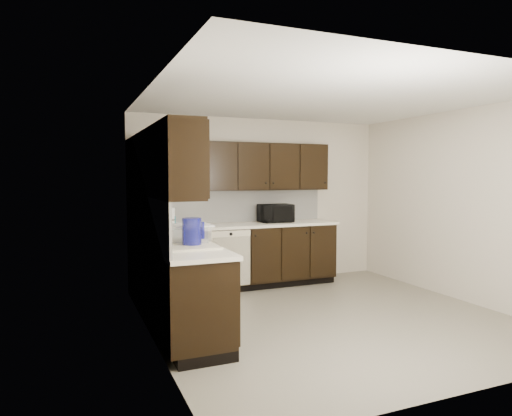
{
  "coord_description": "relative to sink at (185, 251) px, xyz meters",
  "views": [
    {
      "loc": [
        -2.76,
        -4.45,
        1.63
      ],
      "look_at": [
        -0.66,
        0.6,
        1.25
      ],
      "focal_mm": 32.0,
      "sensor_mm": 36.0,
      "label": 1
    }
  ],
  "objects": [
    {
      "name": "soap_bottle_a",
      "position": [
        0.14,
        0.2,
        0.15
      ],
      "size": [
        0.1,
        0.1,
        0.18
      ],
      "primitive_type": "imported",
      "rotation": [
        0.0,
        0.0,
        0.24
      ],
      "color": "gray",
      "rests_on": "countertop"
    },
    {
      "name": "teal_tumbler",
      "position": [
        0.17,
        1.36,
        0.15
      ],
      "size": [
        0.09,
        0.09,
        0.18
      ],
      "primitive_type": "cylinder",
      "rotation": [
        0.0,
        0.0,
        0.08
      ],
      "color": "#0B687B",
      "rests_on": "countertop"
    },
    {
      "name": "countertop",
      "position": [
        0.67,
        1.12,
        0.04
      ],
      "size": [
        3.03,
        2.83,
        0.04
      ],
      "color": "white",
      "rests_on": "lower_cabinets"
    },
    {
      "name": "paper_towel_roll",
      "position": [
        0.14,
        1.36,
        0.2
      ],
      "size": [
        0.17,
        0.17,
        0.29
      ],
      "primitive_type": "cylinder",
      "rotation": [
        0.0,
        0.0,
        0.42
      ],
      "color": "silver",
      "rests_on": "countertop"
    },
    {
      "name": "lower_cabinets",
      "position": [
        0.67,
        1.12,
        -0.47
      ],
      "size": [
        3.0,
        2.8,
        0.9
      ],
      "color": "black",
      "rests_on": "floor"
    },
    {
      "name": "soap_bottle_b",
      "position": [
        -0.2,
        0.3,
        0.18
      ],
      "size": [
        0.12,
        0.12,
        0.25
      ],
      "primitive_type": "imported",
      "rotation": [
        0.0,
        0.0,
        -0.39
      ],
      "color": "gray",
      "rests_on": "countertop"
    },
    {
      "name": "microwave",
      "position": [
        1.81,
        1.73,
        0.19
      ],
      "size": [
        0.5,
        0.35,
        0.27
      ],
      "primitive_type": "imported",
      "rotation": [
        0.0,
        0.0,
        -0.04
      ],
      "color": "black",
      "rests_on": "countertop"
    },
    {
      "name": "wall_back",
      "position": [
        1.68,
        2.01,
        0.37
      ],
      "size": [
        4.0,
        0.02,
        2.5
      ],
      "primitive_type": "cube",
      "color": "beige",
      "rests_on": "floor"
    },
    {
      "name": "sink",
      "position": [
        0.0,
        0.0,
        0.0
      ],
      "size": [
        0.54,
        0.82,
        0.42
      ],
      "color": "beige",
      "rests_on": "countertop"
    },
    {
      "name": "upper_cabinets",
      "position": [
        0.58,
        1.22,
        0.89
      ],
      "size": [
        3.0,
        2.8,
        0.7
      ],
      "color": "black",
      "rests_on": "wall_back"
    },
    {
      "name": "floor",
      "position": [
        1.68,
        0.01,
        -0.88
      ],
      "size": [
        4.0,
        4.0,
        0.0
      ],
      "primitive_type": "plane",
      "color": "gray",
      "rests_on": "ground"
    },
    {
      "name": "toaster_oven",
      "position": [
        0.03,
        1.75,
        0.18
      ],
      "size": [
        0.47,
        0.4,
        0.25
      ],
      "primitive_type": "cube",
      "rotation": [
        0.0,
        0.0,
        -0.31
      ],
      "color": "silver",
      "rests_on": "countertop"
    },
    {
      "name": "backsplash",
      "position": [
        0.46,
        1.33,
        0.3
      ],
      "size": [
        3.0,
        2.8,
        0.48
      ],
      "color": "white",
      "rests_on": "countertop"
    },
    {
      "name": "ceiling",
      "position": [
        1.68,
        0.01,
        1.62
      ],
      "size": [
        4.0,
        4.0,
        0.0
      ],
      "primitive_type": "plane",
      "rotation": [
        3.14,
        0.0,
        0.0
      ],
      "color": "white",
      "rests_on": "wall_back"
    },
    {
      "name": "wall_front",
      "position": [
        1.68,
        -1.99,
        0.37
      ],
      "size": [
        4.0,
        0.02,
        2.5
      ],
      "primitive_type": "cube",
      "color": "beige",
      "rests_on": "floor"
    },
    {
      "name": "wall_left",
      "position": [
        -0.32,
        0.01,
        0.37
      ],
      "size": [
        0.02,
        4.0,
        2.5
      ],
      "primitive_type": "cube",
      "color": "beige",
      "rests_on": "floor"
    },
    {
      "name": "wall_right",
      "position": [
        3.68,
        0.01,
        0.37
      ],
      "size": [
        0.02,
        4.0,
        2.5
      ],
      "primitive_type": "cube",
      "color": "beige",
      "rests_on": "floor"
    },
    {
      "name": "blue_pitcher",
      "position": [
        0.04,
        -0.1,
        0.2
      ],
      "size": [
        0.24,
        0.24,
        0.28
      ],
      "primitive_type": "cylinder",
      "rotation": [
        0.0,
        0.0,
        0.35
      ],
      "color": "#0E1188",
      "rests_on": "countertop"
    },
    {
      "name": "storage_bin",
      "position": [
        0.07,
        0.15,
        0.15
      ],
      "size": [
        0.56,
        0.49,
        0.18
      ],
      "primitive_type": "cube",
      "rotation": [
        0.0,
        0.0,
        -0.39
      ],
      "color": "white",
      "rests_on": "countertop"
    },
    {
      "name": "dishwasher",
      "position": [
        0.98,
        1.42,
        -0.33
      ],
      "size": [
        0.58,
        0.04,
        0.78
      ],
      "color": "beige",
      "rests_on": "lower_cabinets"
    }
  ]
}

